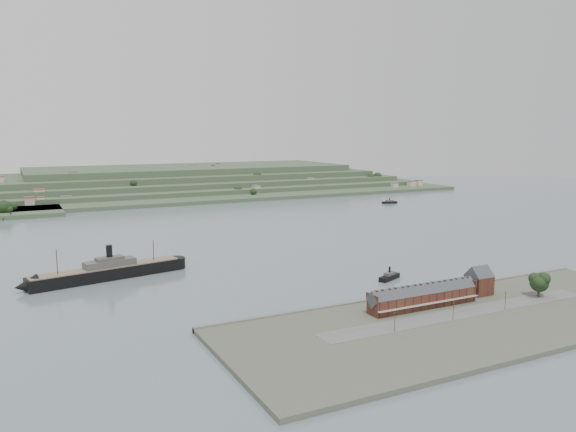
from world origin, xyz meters
name	(u,v)px	position (x,y,z in m)	size (l,w,h in m)	color
ground	(279,243)	(0.00, 0.00, 0.00)	(1400.00, 1400.00, 0.00)	slate
near_shore	(470,318)	(0.00, -186.75, 1.01)	(220.00, 80.00, 2.60)	#4C5142
terrace_row	(423,297)	(-10.00, -168.02, 6.84)	(55.60, 9.80, 11.07)	#49211A
gabled_building	(479,281)	(27.50, -164.00, 8.19)	(10.40, 10.18, 14.09)	#49211A
far_peninsula	(172,182)	(27.91, 393.10, 11.88)	(760.00, 309.00, 30.00)	#3E5337
steamship	(103,272)	(-129.13, -48.17, 4.12)	(92.38, 27.80, 22.33)	black
tugboat	(389,276)	(9.76, -117.20, 1.75)	(16.27, 10.39, 7.17)	black
ferry_west	(11,218)	(-171.31, 209.66, 1.43)	(16.34, 9.77, 5.93)	black
ferry_east	(390,202)	(207.90, 147.46, 1.55)	(17.76, 8.01, 6.43)	black
fig_tree	(540,282)	(49.89, -180.42, 9.40)	(10.86, 9.41, 12.12)	#492F21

